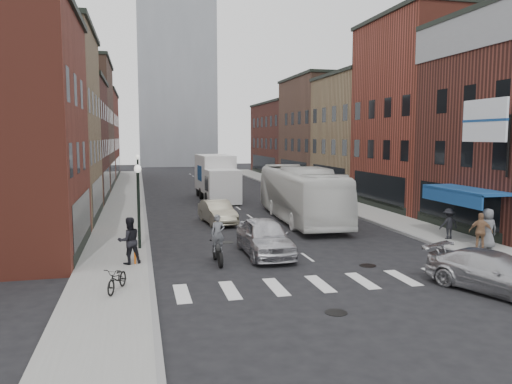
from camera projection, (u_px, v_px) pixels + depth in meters
ground at (315, 263)px, 21.63m from camera, size 160.00×160.00×0.00m
sidewalk_left at (125, 202)px, 40.96m from camera, size 3.00×74.00×0.15m
sidewalk_right at (320, 197)px, 44.85m from camera, size 3.00×74.00×0.15m
curb_left at (144, 203)px, 41.31m from camera, size 0.20×74.00×0.16m
curb_right at (304, 198)px, 44.51m from camera, size 0.20×74.00×0.16m
crosswalk_stripes at (343, 282)px, 18.73m from camera, size 12.00×2.20×0.01m
bldg_left_mid_a at (12, 125)px, 31.06m from camera, size 10.30×10.20×12.30m
bldg_left_mid_b at (42, 140)px, 40.84m from camera, size 10.30×10.20×10.30m
bldg_left_far_a at (61, 125)px, 51.32m from camera, size 10.30×12.20×13.30m
bldg_left_far_b at (77, 135)px, 64.97m from camera, size 10.30×16.20×11.30m
bldg_right_mid_a at (439, 114)px, 37.82m from camera, size 10.30×10.20×14.30m
bldg_right_mid_b at (377, 134)px, 47.65m from camera, size 10.30×10.20×11.30m
bldg_right_far_a at (334, 131)px, 58.24m from camera, size 10.30×12.20×12.30m
bldg_right_far_b at (297, 139)px, 71.89m from camera, size 10.30×16.20×10.30m
awning_blue at (462, 191)px, 25.81m from camera, size 1.80×5.00×0.78m
billboard_sign at (486, 122)px, 23.41m from camera, size 1.52×3.00×3.70m
distant_tower at (175, 33)px, 94.31m from camera, size 14.00×14.00×50.00m
streetlamp_near at (138, 191)px, 23.49m from camera, size 0.32×1.22×4.11m
streetlamp_far at (138, 171)px, 37.03m from camera, size 0.32×1.22×4.11m
bike_rack at (135, 253)px, 21.09m from camera, size 0.08×0.68×0.80m
box_truck at (217, 178)px, 42.92m from camera, size 2.90×8.89×3.84m
motorcycle_rider at (218, 241)px, 21.34m from camera, size 0.62×2.11×2.14m
transit_bus at (301, 194)px, 32.33m from camera, size 3.68×12.76×3.51m
sedan_left_near at (265, 237)px, 22.94m from camera, size 2.03×5.01×1.71m
sedan_left_far at (217, 212)px, 31.33m from camera, size 2.02×4.56×1.46m
curb_car at (494, 273)px, 17.46m from camera, size 3.71×5.24×1.41m
parked_bicycle at (117, 279)px, 17.13m from camera, size 1.07×1.74×0.86m
ped_left_solo at (129, 241)px, 20.78m from camera, size 1.08×0.82×1.97m
ped_right_a at (449, 224)px, 25.87m from camera, size 1.04×0.53×1.60m
ped_right_b at (481, 232)px, 23.26m from camera, size 1.16×0.98×1.77m
ped_right_c at (487, 228)px, 23.65m from camera, size 1.02×0.74×1.92m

